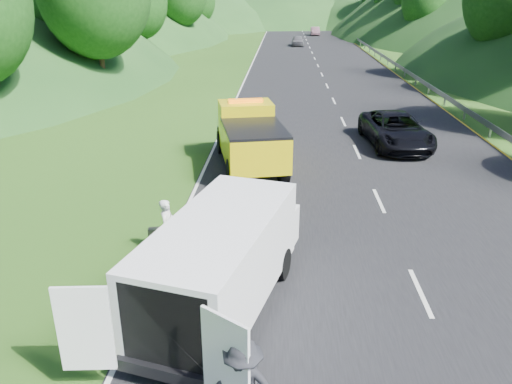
# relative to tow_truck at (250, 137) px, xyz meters

# --- Properties ---
(ground) EXTENTS (320.00, 320.00, 0.00)m
(ground) POSITION_rel_tow_truck_xyz_m (1.98, -7.70, -1.33)
(ground) COLOR #38661E
(ground) RESTS_ON ground
(road_surface) EXTENTS (14.00, 200.00, 0.02)m
(road_surface) POSITION_rel_tow_truck_xyz_m (4.98, 32.30, -1.32)
(road_surface) COLOR black
(road_surface) RESTS_ON ground
(guardrail) EXTENTS (0.06, 140.00, 1.52)m
(guardrail) POSITION_rel_tow_truck_xyz_m (12.28, 44.80, -1.33)
(guardrail) COLOR gray
(guardrail) RESTS_ON ground
(tree_line_left) EXTENTS (14.00, 140.00, 14.00)m
(tree_line_left) POSITION_rel_tow_truck_xyz_m (-17.02, 52.30, -1.33)
(tree_line_left) COLOR #225519
(tree_line_left) RESTS_ON ground
(tree_line_right) EXTENTS (14.00, 140.00, 14.00)m
(tree_line_right) POSITION_rel_tow_truck_xyz_m (24.98, 52.30, -1.33)
(tree_line_right) COLOR #225519
(tree_line_right) RESTS_ON ground
(hills_backdrop) EXTENTS (201.00, 288.60, 44.00)m
(hills_backdrop) POSITION_rel_tow_truck_xyz_m (8.48, 127.00, -1.33)
(hills_backdrop) COLOR #2D5B23
(hills_backdrop) RESTS_ON ground
(tow_truck) EXTENTS (3.60, 6.68, 2.73)m
(tow_truck) POSITION_rel_tow_truck_xyz_m (0.00, 0.00, 0.00)
(tow_truck) COLOR black
(tow_truck) RESTS_ON ground
(white_van) EXTENTS (4.55, 7.26, 2.40)m
(white_van) POSITION_rel_tow_truck_xyz_m (0.07, -10.55, 0.02)
(white_van) COLOR black
(white_van) RESTS_ON ground
(woman) EXTENTS (0.54, 0.68, 1.69)m
(woman) POSITION_rel_tow_truck_xyz_m (-1.82, -8.04, -1.33)
(woman) COLOR silver
(woman) RESTS_ON ground
(child) EXTENTS (0.66, 0.64, 1.07)m
(child) POSITION_rel_tow_truck_xyz_m (-0.77, -8.95, -1.33)
(child) COLOR tan
(child) RESTS_ON ground
(suitcase) EXTENTS (0.39, 0.25, 0.60)m
(suitcase) POSITION_rel_tow_truck_xyz_m (-2.34, -7.57, -1.03)
(suitcase) COLOR #595A43
(suitcase) RESTS_ON ground
(passing_suv) EXTENTS (3.11, 5.93, 1.59)m
(passing_suv) POSITION_rel_tow_truck_xyz_m (6.97, 3.49, -1.33)
(passing_suv) COLOR black
(passing_suv) RESTS_ON ground
(dist_car_a) EXTENTS (1.64, 4.08, 1.39)m
(dist_car_a) POSITION_rel_tow_truck_xyz_m (3.36, 52.61, -1.33)
(dist_car_a) COLOR #56545A
(dist_car_a) RESTS_ON ground
(dist_car_b) EXTENTS (1.49, 4.26, 1.41)m
(dist_car_b) POSITION_rel_tow_truck_xyz_m (6.87, 71.35, -1.33)
(dist_car_b) COLOR #654350
(dist_car_b) RESTS_ON ground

